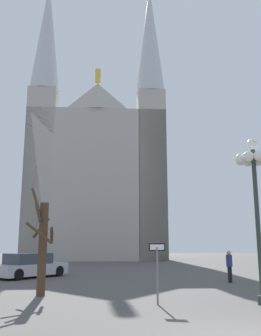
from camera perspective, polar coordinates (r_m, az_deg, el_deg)
The scene contains 6 objects.
cathedral at distance 45.66m, azimuth -5.26°, elevation -0.33°, with size 16.70×11.15×35.91m.
one_way_arrow_sign at distance 13.20m, azimuth 4.22°, elevation -14.92°, with size 0.58×0.20×2.07m.
street_lamp at distance 14.07m, azimuth 18.89°, elevation -1.28°, with size 1.35×1.35×5.89m.
bare_tree at distance 15.57m, azimuth -13.66°, elevation -11.53°, with size 1.14×1.17×4.34m.
parked_car_near_silver at distance 23.52m, azimuth -15.51°, elevation -14.59°, with size 4.35×4.51×1.43m.
pedestrian_walking at distance 20.64m, azimuth 15.23°, elevation -14.19°, with size 0.32×0.32×1.66m.
Camera 1 is at (-3.58, -8.25, 2.14)m, focal length 38.86 mm.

